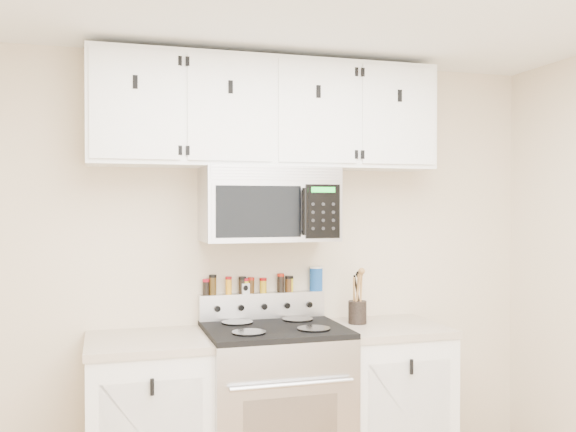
# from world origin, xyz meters

# --- Properties ---
(back_wall) EXTENTS (3.50, 0.01, 2.50)m
(back_wall) POSITION_xyz_m (0.00, 1.75, 1.25)
(back_wall) COLOR beige
(back_wall) RESTS_ON floor
(range) EXTENTS (0.76, 0.65, 1.10)m
(range) POSITION_xyz_m (0.00, 1.43, 0.49)
(range) COLOR #B7B7BA
(range) RESTS_ON floor
(base_cabinet_left) EXTENTS (0.64, 0.62, 0.92)m
(base_cabinet_left) POSITION_xyz_m (-0.69, 1.45, 0.46)
(base_cabinet_left) COLOR white
(base_cabinet_left) RESTS_ON floor
(base_cabinet_right) EXTENTS (0.64, 0.62, 0.92)m
(base_cabinet_right) POSITION_xyz_m (0.69, 1.45, 0.46)
(base_cabinet_right) COLOR white
(base_cabinet_right) RESTS_ON floor
(microwave) EXTENTS (0.76, 0.44, 0.42)m
(microwave) POSITION_xyz_m (0.00, 1.55, 1.63)
(microwave) COLOR #9E9EA3
(microwave) RESTS_ON back_wall
(upper_cabinets) EXTENTS (2.00, 0.35, 0.62)m
(upper_cabinets) POSITION_xyz_m (-0.00, 1.58, 2.15)
(upper_cabinets) COLOR white
(upper_cabinets) RESTS_ON back_wall
(utensil_crock) EXTENTS (0.11, 0.11, 0.32)m
(utensil_crock) POSITION_xyz_m (0.54, 1.53, 1.00)
(utensil_crock) COLOR black
(utensil_crock) RESTS_ON base_cabinet_right
(kitchen_timer) EXTENTS (0.06, 0.06, 0.06)m
(kitchen_timer) POSITION_xyz_m (-0.11, 1.71, 1.13)
(kitchen_timer) COLOR silver
(kitchen_timer) RESTS_ON range
(salt_canister) EXTENTS (0.08, 0.08, 0.15)m
(salt_canister) POSITION_xyz_m (0.34, 1.71, 1.17)
(salt_canister) COLOR #164A9C
(salt_canister) RESTS_ON range
(spice_jar_0) EXTENTS (0.04, 0.04, 0.09)m
(spice_jar_0) POSITION_xyz_m (-0.34, 1.71, 1.15)
(spice_jar_0) COLOR black
(spice_jar_0) RESTS_ON range
(spice_jar_1) EXTENTS (0.04, 0.04, 0.12)m
(spice_jar_1) POSITION_xyz_m (-0.30, 1.71, 1.16)
(spice_jar_1) COLOR #412E0F
(spice_jar_1) RESTS_ON range
(spice_jar_2) EXTENTS (0.04, 0.04, 0.10)m
(spice_jar_2) POSITION_xyz_m (-0.20, 1.71, 1.15)
(spice_jar_2) COLOR orange
(spice_jar_2) RESTS_ON range
(spice_jar_3) EXTENTS (0.05, 0.05, 0.10)m
(spice_jar_3) POSITION_xyz_m (-0.12, 1.71, 1.15)
(spice_jar_3) COLOR black
(spice_jar_3) RESTS_ON range
(spice_jar_4) EXTENTS (0.04, 0.04, 0.09)m
(spice_jar_4) POSITION_xyz_m (-0.10, 1.71, 1.15)
(spice_jar_4) COLOR yellow
(spice_jar_4) RESTS_ON range
(spice_jar_5) EXTENTS (0.04, 0.04, 0.10)m
(spice_jar_5) POSITION_xyz_m (-0.07, 1.71, 1.15)
(spice_jar_5) COLOR #3F280F
(spice_jar_5) RESTS_ON range
(spice_jar_6) EXTENTS (0.04, 0.04, 0.09)m
(spice_jar_6) POSITION_xyz_m (0.01, 1.71, 1.15)
(spice_jar_6) COLOR #BF9516
(spice_jar_6) RESTS_ON range
(spice_jar_7) EXTENTS (0.04, 0.04, 0.11)m
(spice_jar_7) POSITION_xyz_m (0.11, 1.71, 1.16)
(spice_jar_7) COLOR black
(spice_jar_7) RESTS_ON range
(spice_jar_8) EXTENTS (0.05, 0.05, 0.10)m
(spice_jar_8) POSITION_xyz_m (0.17, 1.71, 1.15)
(spice_jar_8) COLOR #472911
(spice_jar_8) RESTS_ON range
(spice_jar_9) EXTENTS (0.04, 0.04, 0.10)m
(spice_jar_9) POSITION_xyz_m (0.17, 1.71, 1.15)
(spice_jar_9) COLOR yellow
(spice_jar_9) RESTS_ON range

